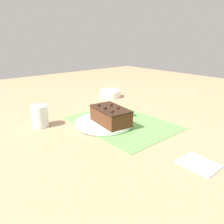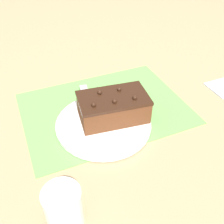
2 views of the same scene
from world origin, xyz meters
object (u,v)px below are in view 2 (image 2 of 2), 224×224
at_px(drinking_glass, 64,208).
at_px(cake_plate, 104,124).
at_px(serving_knife, 90,111).
at_px(chocolate_cake, 112,107).

bearing_deg(drinking_glass, cake_plate, -126.57).
height_order(cake_plate, serving_knife, serving_knife).
distance_m(chocolate_cake, drinking_glass, 0.30).
distance_m(cake_plate, chocolate_cake, 0.05).
xyz_separation_m(cake_plate, chocolate_cake, (-0.03, -0.01, 0.04)).
bearing_deg(drinking_glass, chocolate_cake, -129.87).
relative_size(cake_plate, chocolate_cake, 1.32).
height_order(cake_plate, chocolate_cake, chocolate_cake).
bearing_deg(drinking_glass, serving_knife, -118.10).
xyz_separation_m(chocolate_cake, drinking_glass, (0.19, 0.23, -0.00)).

